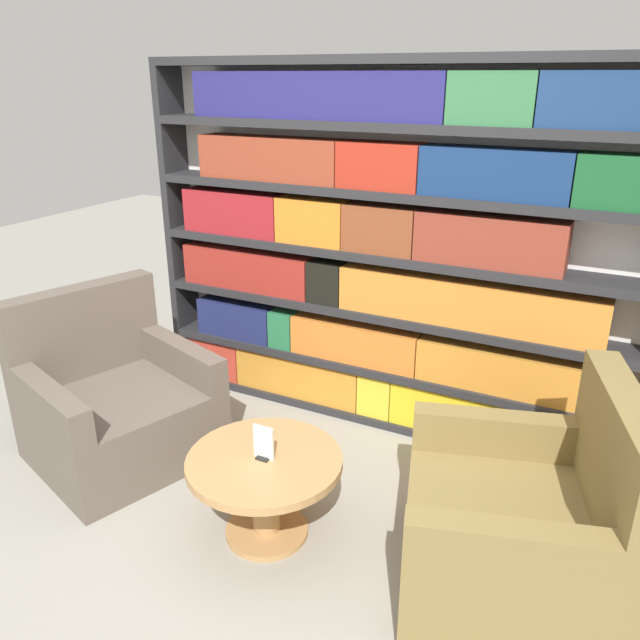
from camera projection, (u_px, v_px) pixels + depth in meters
The scene contains 6 objects.
ground_plane at pixel (262, 558), 2.89m from camera, with size 14.00×14.00×0.00m, color gray.
bookshelf at pixel (382, 257), 3.73m from camera, with size 3.09×0.30×2.19m.
armchair_left at pixel (116, 406), 3.60m from camera, with size 1.12×1.14×0.95m.
armchair_right at pixel (523, 527), 2.63m from camera, with size 1.09×1.12×0.95m.
coffee_table at pixel (265, 480), 2.94m from camera, with size 0.73×0.73×0.43m.
table_sign at pixel (264, 445), 2.87m from camera, with size 0.10×0.06×0.17m.
Camera 1 is at (1.28, -1.91, 2.09)m, focal length 35.00 mm.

